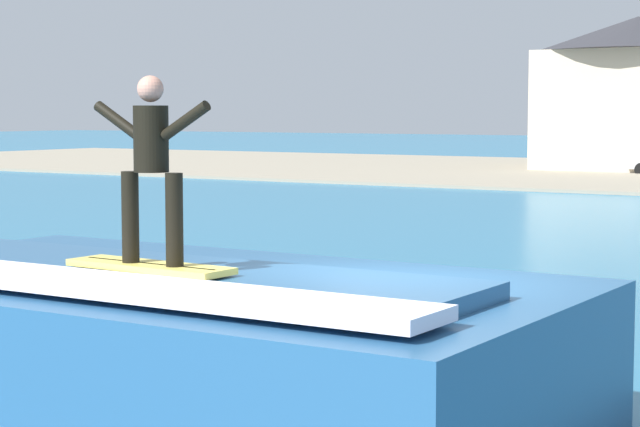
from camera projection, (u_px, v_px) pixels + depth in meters
The scene contains 4 objects.
wave_crest at pixel (181, 345), 11.45m from camera, with size 7.72×4.33×1.62m.
surfboard at pixel (150, 267), 10.63m from camera, with size 1.74×0.54×0.06m.
surfer at pixel (151, 159), 10.47m from camera, with size 1.33×0.32×1.71m.
house_with_chimney at pixel (637, 88), 59.27m from camera, with size 10.43×10.43×8.41m.
Camera 1 is at (5.19, -9.59, 3.08)m, focal length 64.99 mm.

